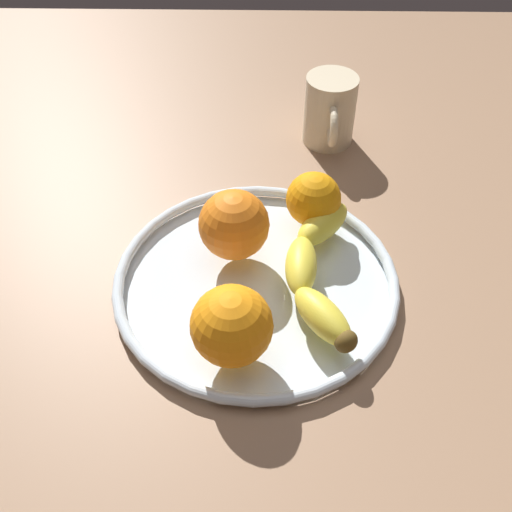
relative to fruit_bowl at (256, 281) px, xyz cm
name	(u,v)px	position (x,y,z in cm)	size (l,w,h in cm)	color
ground_plane	(256,299)	(0.00, 0.00, -2.92)	(137.03, 137.03, 4.00)	#997557
fruit_bowl	(256,281)	(0.00, 0.00, 0.00)	(30.55, 30.55, 1.80)	silver
banana	(316,269)	(0.49, 6.27, 2.55)	(21.51, 8.40, 3.33)	yellow
orange_front_right	(234,225)	(-3.79, -2.40, 4.69)	(7.62, 7.62, 7.62)	orange
orange_back_right	(313,199)	(-8.88, 6.32, 4.01)	(6.25, 6.25, 6.25)	orange
orange_front_left	(232,326)	(9.61, -2.04, 4.72)	(7.67, 7.67, 7.67)	orange
ambient_mug	(330,111)	(-27.16, 9.39, 3.84)	(10.66, 6.88, 9.46)	beige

